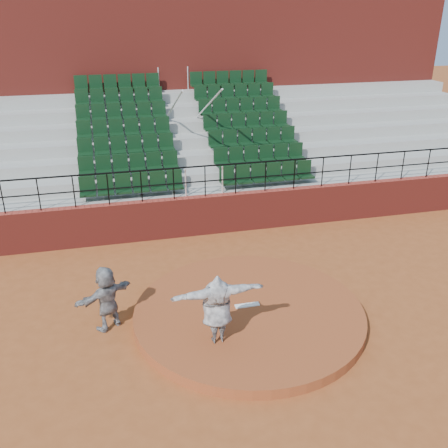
{
  "coord_description": "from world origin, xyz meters",
  "views": [
    {
      "loc": [
        -2.98,
        -9.63,
        6.96
      ],
      "look_at": [
        0.0,
        2.5,
        1.4
      ],
      "focal_mm": 40.0,
      "sensor_mm": 36.0,
      "label": 1
    }
  ],
  "objects": [
    {
      "name": "wall_railing",
      "position": [
        0.0,
        5.0,
        2.03
      ],
      "size": [
        24.04,
        0.05,
        1.03
      ],
      "color": "black",
      "rests_on": "boundary_wall"
    },
    {
      "name": "pitching_rubber",
      "position": [
        0.0,
        0.15,
        0.27
      ],
      "size": [
        0.6,
        0.15,
        0.03
      ],
      "primitive_type": "cube",
      "color": "white",
      "rests_on": "pitchers_mound"
    },
    {
      "name": "pitcher",
      "position": [
        -1.01,
        -0.98,
        1.06
      ],
      "size": [
        2.0,
        0.6,
        1.61
      ],
      "primitive_type": "imported",
      "rotation": [
        0.0,
        0.0,
        3.17
      ],
      "color": "black",
      "rests_on": "pitchers_mound"
    },
    {
      "name": "seating_deck",
      "position": [
        0.0,
        8.65,
        1.44
      ],
      "size": [
        24.0,
        5.97,
        4.63
      ],
      "color": "#959690",
      "rests_on": "ground"
    },
    {
      "name": "boundary_wall",
      "position": [
        0.0,
        5.0,
        0.65
      ],
      "size": [
        24.0,
        0.3,
        1.3
      ],
      "primitive_type": "cube",
      "color": "maroon",
      "rests_on": "ground"
    },
    {
      "name": "pitchers_mound",
      "position": [
        0.0,
        0.0,
        0.12
      ],
      "size": [
        5.5,
        5.5,
        0.25
      ],
      "primitive_type": "cylinder",
      "color": "brown",
      "rests_on": "ground"
    },
    {
      "name": "ground",
      "position": [
        0.0,
        0.0,
        0.0
      ],
      "size": [
        90.0,
        90.0,
        0.0
      ],
      "primitive_type": "plane",
      "color": "brown",
      "rests_on": "ground"
    },
    {
      "name": "fielder",
      "position": [
        -3.27,
        0.44,
        0.79
      ],
      "size": [
        1.49,
        1.15,
        1.57
      ],
      "primitive_type": "imported",
      "rotation": [
        0.0,
        0.0,
        3.69
      ],
      "color": "black",
      "rests_on": "ground"
    },
    {
      "name": "press_box_facade",
      "position": [
        0.0,
        12.6,
        3.55
      ],
      "size": [
        24.0,
        3.0,
        7.1
      ],
      "primitive_type": "cube",
      "color": "maroon",
      "rests_on": "ground"
    }
  ]
}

